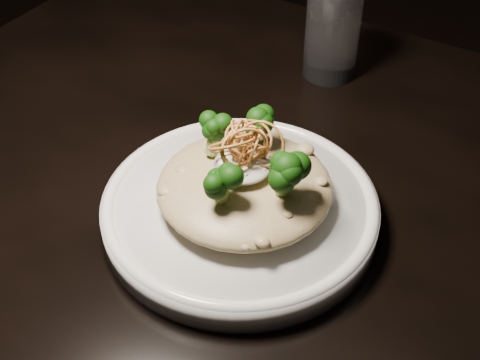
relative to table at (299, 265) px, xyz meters
name	(u,v)px	position (x,y,z in m)	size (l,w,h in m)	color
table	(299,265)	(0.00, 0.00, 0.00)	(1.10, 0.80, 0.75)	black
plate	(240,211)	(-0.05, -0.05, 0.10)	(0.27, 0.27, 0.03)	silver
risotto	(245,187)	(-0.04, -0.04, 0.13)	(0.17, 0.17, 0.04)	brown
broccoli	(241,154)	(-0.05, -0.05, 0.17)	(0.12, 0.12, 0.04)	black
cheese	(242,165)	(-0.05, -0.04, 0.16)	(0.06, 0.06, 0.02)	white
shallots	(245,143)	(-0.05, -0.04, 0.18)	(0.05, 0.05, 0.03)	#92541E
drinking_glass	(332,32)	(-0.09, 0.25, 0.14)	(0.07, 0.07, 0.12)	white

